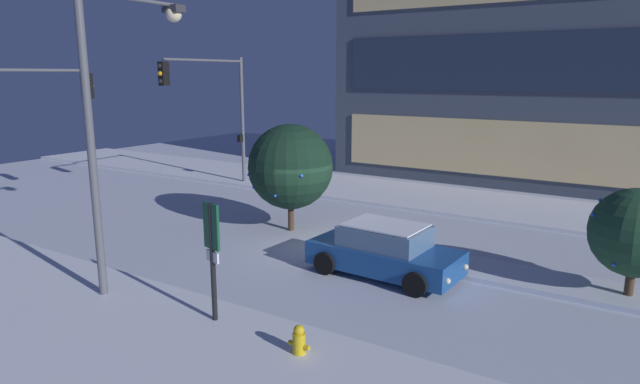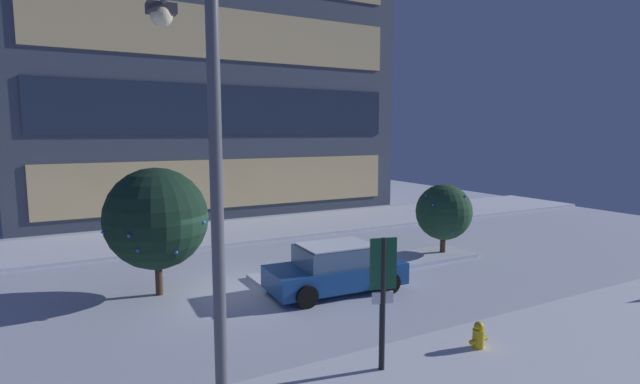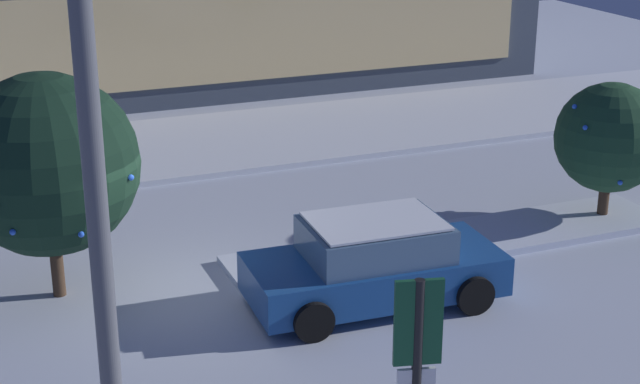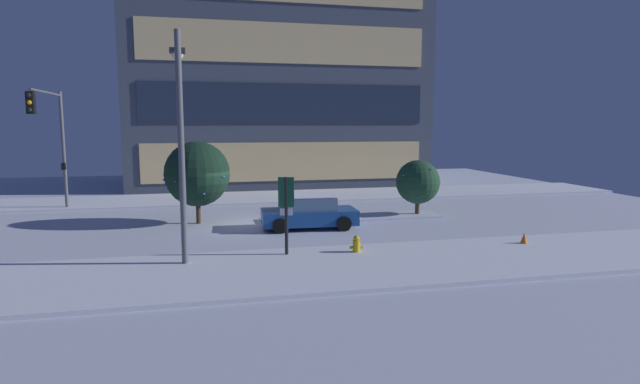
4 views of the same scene
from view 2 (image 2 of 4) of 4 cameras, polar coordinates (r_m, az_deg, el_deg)
The scene contains 10 objects.
ground at distance 15.47m, azimuth -11.76°, elevation -11.58°, with size 52.00×52.00×0.00m, color silver.
curb_strip_far at distance 23.22m, azimuth -17.70°, elevation -5.28°, with size 52.00×5.20×0.14m, color silver.
median_strip at distance 17.92m, azimuth 6.09°, elevation -8.63°, with size 9.00×1.80×0.14m, color silver.
office_tower_main at distance 34.45m, azimuth -14.22°, elevation 19.23°, with size 22.21×12.83×24.55m.
car_near at distance 15.07m, azimuth 1.87°, elevation -9.11°, with size 4.41×2.21×1.49m.
street_lamp_arched at distance 8.28m, azimuth -14.43°, elevation 7.26°, with size 0.56×3.31×7.58m.
fire_hydrant at distance 11.73m, azimuth 18.27°, elevation -16.15°, with size 0.48×0.26×0.74m.
parking_info_sign at distance 9.82m, azimuth 7.45°, elevation -11.30°, with size 0.55×0.19×2.86m.
decorated_tree_median at distance 19.72m, azimuth 14.47°, elevation -2.32°, with size 2.22×2.22×2.88m.
decorated_tree_left_of_median at distance 15.19m, azimuth -18.83°, elevation -2.99°, with size 3.07×3.08×3.88m.
Camera 2 is at (-4.13, -14.07, 4.92)m, focal length 26.98 mm.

